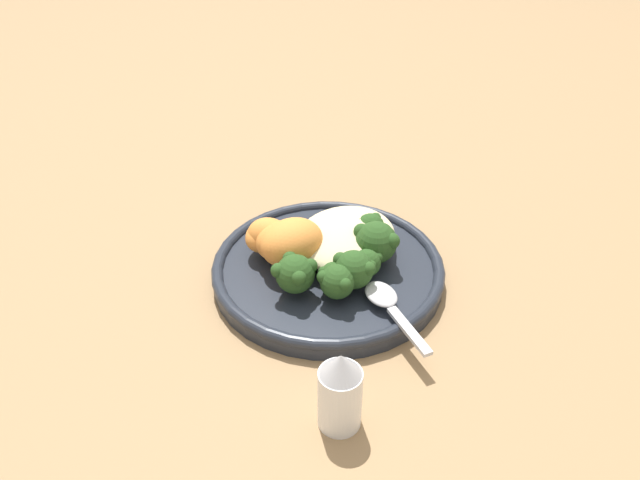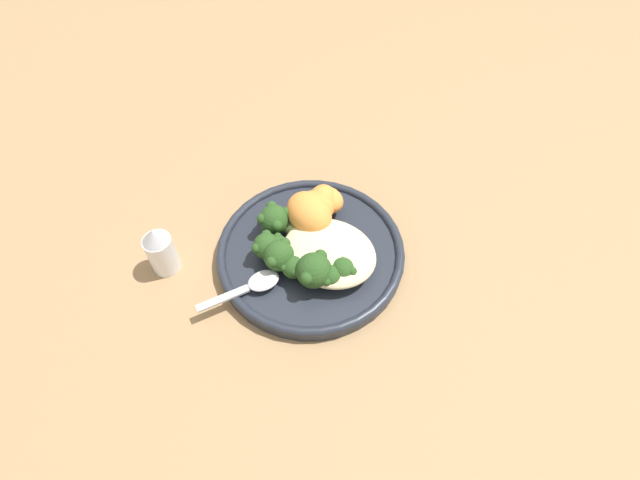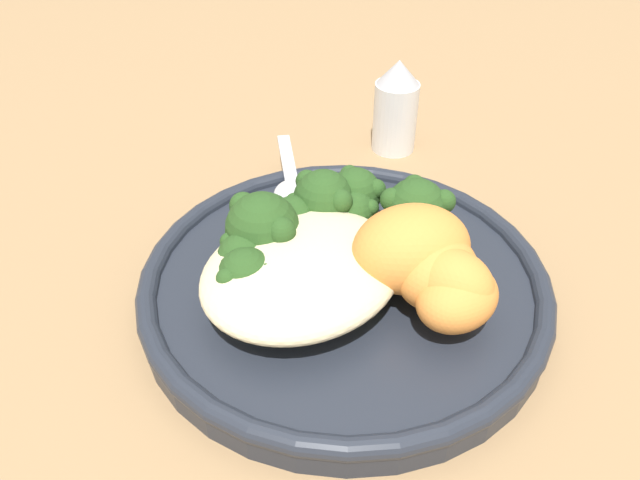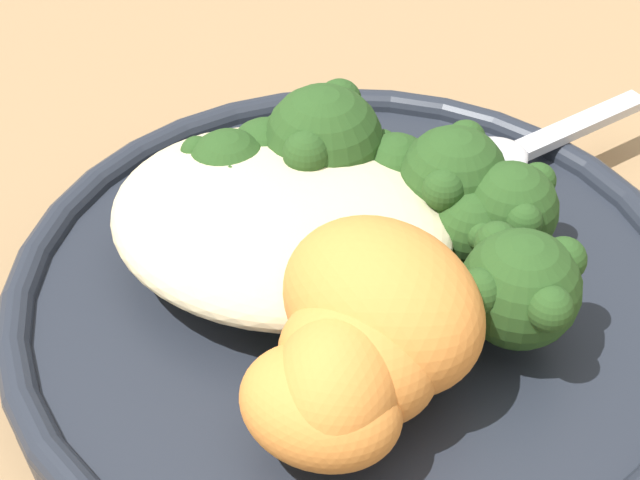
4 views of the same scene
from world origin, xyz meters
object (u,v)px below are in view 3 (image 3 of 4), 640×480
sweet_potato_chunk_3 (411,249)px  spoon (293,188)px  broccoli_stalk_6 (271,265)px  sweet_potato_chunk_2 (437,273)px  quinoa_mound (302,270)px  salt_shaker (396,107)px  broccoli_stalk_7 (261,277)px  broccoli_stalk_4 (309,234)px  sweet_potato_chunk_0 (457,298)px  broccoli_stalk_3 (328,211)px  sweet_potato_chunk_1 (451,284)px  plate (344,283)px  broccoli_stalk_1 (354,228)px  broccoli_stalk_0 (409,217)px  broccoli_stalk_5 (270,233)px  broccoli_stalk_2 (355,213)px

sweet_potato_chunk_3 → spoon: bearing=83.4°
broccoli_stalk_6 → sweet_potato_chunk_2: size_ratio=1.81×
quinoa_mound → salt_shaker: size_ratio=1.56×
broccoli_stalk_6 → broccoli_stalk_7: broccoli_stalk_7 is taller
broccoli_stalk_4 → sweet_potato_chunk_0: 0.10m
broccoli_stalk_7 → broccoli_stalk_3: bearing=-128.0°
sweet_potato_chunk_1 → broccoli_stalk_3: bearing=88.8°
quinoa_mound → broccoli_stalk_4: bearing=40.6°
plate → broccoli_stalk_3: bearing=61.6°
broccoli_stalk_1 → sweet_potato_chunk_2: sweet_potato_chunk_2 is taller
broccoli_stalk_0 → broccoli_stalk_5: bearing=140.3°
broccoli_stalk_2 → broccoli_stalk_7: (-0.08, -0.01, -0.00)m
broccoli_stalk_5 → sweet_potato_chunk_2: bearing=-171.8°
sweet_potato_chunk_1 → sweet_potato_chunk_3: bearing=83.9°
broccoli_stalk_3 → sweet_potato_chunk_0: size_ratio=2.13×
salt_shaker → broccoli_stalk_0: bearing=-136.5°
broccoli_stalk_2 → broccoli_stalk_3: (-0.01, 0.01, 0.00)m
plate → broccoli_stalk_0: (0.05, -0.01, 0.03)m
broccoli_stalk_5 → quinoa_mound: bearing=155.2°
sweet_potato_chunk_1 → spoon: 0.14m
broccoli_stalk_5 → sweet_potato_chunk_2: broccoli_stalk_5 is taller
quinoa_mound → plate: bearing=-9.4°
plate → quinoa_mound: 0.04m
plate → sweet_potato_chunk_1: (0.02, -0.06, 0.03)m
sweet_potato_chunk_3 → quinoa_mound: bearing=142.5°
broccoli_stalk_3 → broccoli_stalk_4: broccoli_stalk_3 is taller
broccoli_stalk_1 → broccoli_stalk_4: size_ratio=0.84×
broccoli_stalk_3 → broccoli_stalk_6: bearing=128.5°
broccoli_stalk_0 → spoon: size_ratio=0.99×
spoon → broccoli_stalk_1: bearing=-152.2°
broccoli_stalk_0 → sweet_potato_chunk_0: bearing=-128.6°
broccoli_stalk_5 → broccoli_stalk_1: bearing=-132.9°
broccoli_stalk_5 → sweet_potato_chunk_0: broccoli_stalk_5 is taller
sweet_potato_chunk_3 → spoon: (0.01, 0.11, -0.02)m
broccoli_stalk_4 → sweet_potato_chunk_0: (0.01, -0.09, 0.00)m
sweet_potato_chunk_1 → broccoli_stalk_4: bearing=101.4°
broccoli_stalk_6 → spoon: broccoli_stalk_6 is taller
broccoli_stalk_7 → broccoli_stalk_1: bearing=-143.5°
sweet_potato_chunk_2 → sweet_potato_chunk_3: size_ratio=0.72×
broccoli_stalk_1 → broccoli_stalk_2: 0.01m
broccoli_stalk_2 → broccoli_stalk_1: bearing=177.7°
sweet_potato_chunk_0 → sweet_potato_chunk_1: sweet_potato_chunk_1 is taller
sweet_potato_chunk_3 → salt_shaker: bearing=43.0°
broccoli_stalk_5 → sweet_potato_chunk_3: sweet_potato_chunk_3 is taller
plate → quinoa_mound: bearing=170.6°
quinoa_mound → sweet_potato_chunk_0: sweet_potato_chunk_0 is taller
broccoli_stalk_3 → sweet_potato_chunk_0: (-0.00, -0.10, -0.00)m
broccoli_stalk_4 → broccoli_stalk_5: 0.03m
broccoli_stalk_7 → sweet_potato_chunk_1: 0.10m
broccoli_stalk_7 → sweet_potato_chunk_0: (0.06, -0.08, 0.00)m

